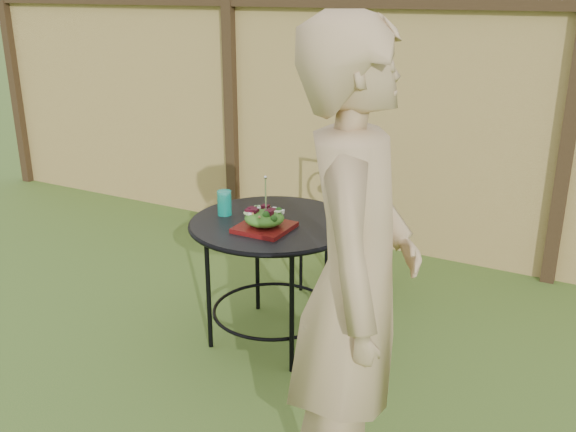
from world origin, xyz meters
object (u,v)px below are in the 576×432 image
Objects in this scene: salad_plate at (264,227)px; patio_chair at (345,214)px; patio_table at (273,244)px; diner at (355,286)px.

patio_chair is at bearing 88.37° from salad_plate.
salad_plate is at bearing -78.04° from patio_table.
patio_chair is 3.52× the size of salad_plate.
diner is 1.19m from salad_plate.
diner is (0.88, -0.95, 0.35)m from patio_table.
patio_chair is at bearing 7.73° from diner.
salad_plate reaches higher than patio_table.
salad_plate is at bearing -91.63° from patio_chair.
patio_chair is 2.05m from diner.
diner is (0.82, -1.83, 0.43)m from patio_chair.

